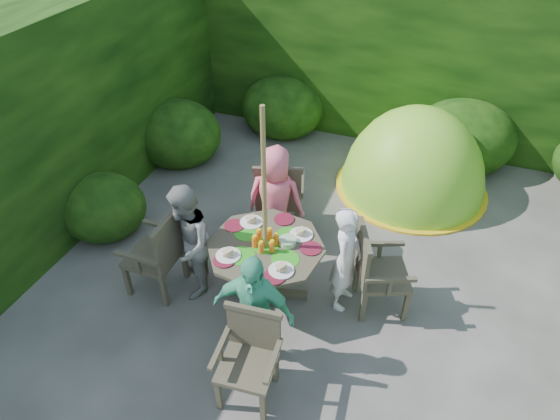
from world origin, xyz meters
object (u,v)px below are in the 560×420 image
(parasol_pole, at_px, (265,213))
(garden_chair_right, at_px, (376,270))
(garden_chair_front, at_px, (250,355))
(child_left, at_px, (187,243))
(child_right, at_px, (346,259))
(child_back, at_px, (275,200))
(child_front, at_px, (253,312))
(patio_table, at_px, (266,254))
(dome_tent, at_px, (410,188))
(garden_chair_back, at_px, (279,196))
(garden_chair_left, at_px, (160,253))

(parasol_pole, distance_m, garden_chair_right, 1.26)
(garden_chair_front, bearing_deg, garden_chair_right, 54.29)
(garden_chair_front, distance_m, child_left, 1.39)
(garden_chair_front, bearing_deg, child_right, 63.62)
(child_back, relative_size, child_front, 1.04)
(garden_chair_right, xyz_separation_m, child_right, (-0.29, -0.06, 0.11))
(patio_table, relative_size, garden_chair_front, 1.73)
(parasol_pole, height_order, child_right, parasol_pole)
(garden_chair_front, xyz_separation_m, child_right, (0.49, 1.27, 0.15))
(garden_chair_front, height_order, dome_tent, dome_tent)
(dome_tent, bearing_deg, child_front, -101.95)
(garden_chair_back, distance_m, child_right, 1.36)
(garden_chair_left, relative_size, garden_chair_front, 1.13)
(child_right, bearing_deg, dome_tent, -6.19)
(child_right, bearing_deg, patio_table, 106.34)
(patio_table, bearing_deg, child_back, 104.63)
(garden_chair_left, relative_size, garden_chair_back, 0.99)
(patio_table, xyz_separation_m, child_front, (0.19, -0.78, 0.05))
(garden_chair_front, xyz_separation_m, child_left, (-1.06, 0.87, 0.20))
(garden_chair_left, distance_m, garden_chair_front, 1.55)
(child_left, bearing_deg, patio_table, 77.13)
(garden_chair_left, relative_size, child_left, 0.73)
(child_front, bearing_deg, patio_table, 100.53)
(child_back, height_order, child_front, child_back)
(garden_chair_left, bearing_deg, patio_table, 104.59)
(child_back, relative_size, dome_tent, 0.56)
(parasol_pole, relative_size, garden_chair_back, 2.28)
(patio_table, relative_size, dome_tent, 0.62)
(garden_chair_left, distance_m, dome_tent, 3.59)
(parasol_pole, bearing_deg, dome_tent, 66.19)
(garden_chair_left, bearing_deg, child_right, 104.11)
(garden_chair_front, relative_size, child_front, 0.66)
(patio_table, height_order, garden_chair_back, garden_chair_back)
(child_left, bearing_deg, child_right, 77.07)
(child_right, relative_size, child_left, 0.92)
(patio_table, height_order, parasol_pole, parasol_pole)
(child_right, distance_m, child_front, 1.13)
(child_right, xyz_separation_m, child_left, (-1.55, -0.40, 0.05))
(child_right, bearing_deg, child_left, 106.40)
(parasol_pole, xyz_separation_m, garden_chair_back, (-0.27, 1.06, -0.59))
(garden_chair_right, relative_size, child_back, 0.70)
(garden_chair_back, relative_size, child_right, 0.80)
(patio_table, bearing_deg, garden_chair_left, -164.59)
(garden_chair_front, height_order, child_left, child_left)
(parasol_pole, bearing_deg, child_right, 14.34)
(garden_chair_left, xyz_separation_m, garden_chair_front, (1.34, -0.78, -0.06))
(garden_chair_right, height_order, garden_chair_left, garden_chair_left)
(parasol_pole, relative_size, child_left, 1.69)
(dome_tent, bearing_deg, parasol_pole, -110.25)
(child_left, height_order, child_back, child_back)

